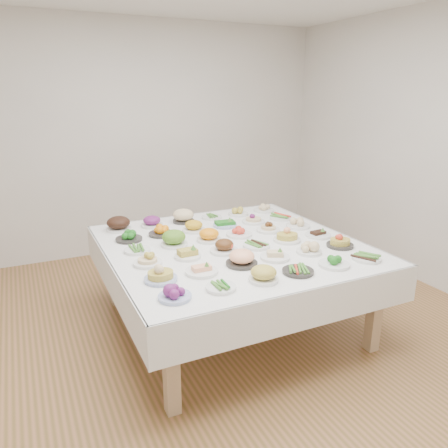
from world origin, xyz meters
name	(u,v)px	position (x,y,z in m)	size (l,w,h in m)	color
room_envelope	(215,111)	(0.00, 0.00, 1.83)	(5.02, 5.02, 2.81)	#9F6842
display_table	(232,252)	(0.25, 0.22, 0.68)	(2.03, 2.03, 0.75)	white
dish_0	(175,292)	(-0.52, -0.54, 0.79)	(0.20, 0.20, 0.10)	#4C66B2
dish_1	(221,287)	(-0.21, -0.54, 0.77)	(0.19, 0.19, 0.05)	white
dish_2	(264,272)	(0.10, -0.55, 0.81)	(0.22, 0.22, 0.13)	white
dish_3	(298,270)	(0.39, -0.53, 0.77)	(0.22, 0.22, 0.05)	#2D2A28
dish_4	(334,261)	(0.70, -0.54, 0.79)	(0.22, 0.22, 0.09)	white
dish_5	(366,257)	(1.00, -0.54, 0.77)	(0.23, 0.21, 0.05)	white
dish_6	(160,272)	(-0.51, -0.25, 0.82)	(0.22, 0.22, 0.14)	#4C66B2
dish_7	(202,269)	(-0.22, -0.25, 0.78)	(0.23, 0.23, 0.09)	white
dish_8	(242,257)	(0.10, -0.23, 0.81)	(0.23, 0.23, 0.14)	#2D2A28
dish_9	(275,255)	(0.39, -0.23, 0.78)	(0.22, 0.22, 0.09)	white
dish_10	(309,248)	(0.69, -0.24, 0.79)	(0.20, 0.20, 0.10)	white
dish_11	(340,241)	(1.01, -0.23, 0.80)	(0.21, 0.21, 0.12)	#2D2A28
dish_12	(147,257)	(-0.51, 0.07, 0.81)	(0.22, 0.22, 0.12)	white
dish_13	(188,253)	(-0.20, 0.07, 0.79)	(0.20, 0.20, 0.09)	white
dish_14	(224,246)	(0.10, 0.06, 0.80)	(0.22, 0.22, 0.12)	white
dish_15	(256,244)	(0.39, 0.06, 0.77)	(0.22, 0.22, 0.05)	white
dish_16	(287,234)	(0.70, 0.07, 0.81)	(0.23, 0.23, 0.14)	white
dish_17	(318,233)	(1.01, 0.06, 0.78)	(0.22, 0.22, 0.09)	white
dish_18	(137,249)	(-0.51, 0.37, 0.77)	(0.20, 0.20, 0.05)	white
dish_19	(174,238)	(-0.20, 0.38, 0.82)	(0.25, 0.25, 0.14)	white
dish_20	(209,235)	(0.10, 0.36, 0.80)	(0.20, 0.20, 0.11)	white
dish_21	(239,232)	(0.40, 0.38, 0.79)	(0.22, 0.22, 0.09)	white
dish_22	(268,226)	(0.70, 0.38, 0.80)	(0.21, 0.21, 0.11)	white
dish_23	(298,222)	(1.01, 0.36, 0.80)	(0.22, 0.22, 0.11)	white
dish_24	(129,236)	(-0.51, 0.67, 0.79)	(0.22, 0.22, 0.09)	#2D2A28
dish_25	(161,231)	(-0.21, 0.68, 0.79)	(0.22, 0.22, 0.10)	#2D2A28
dish_26	(194,225)	(0.09, 0.67, 0.81)	(0.21, 0.21, 0.12)	white
dish_27	(225,222)	(0.40, 0.68, 0.79)	(0.22, 0.22, 0.10)	#4C66B2
dish_28	(254,218)	(0.70, 0.67, 0.80)	(0.21, 0.21, 0.12)	white
dish_29	(280,217)	(1.01, 0.66, 0.78)	(0.24, 0.22, 0.06)	white
dish_30	(118,223)	(-0.52, 0.98, 0.82)	(0.26, 0.26, 0.14)	white
dish_31	(152,221)	(-0.21, 0.97, 0.80)	(0.20, 0.20, 0.11)	white
dish_32	(183,216)	(0.10, 0.98, 0.81)	(0.22, 0.22, 0.13)	#2D2A28
dish_33	(212,217)	(0.40, 0.98, 0.77)	(0.20, 0.20, 0.05)	white
dish_34	(238,212)	(0.70, 0.98, 0.78)	(0.20, 0.20, 0.08)	white
dish_35	(264,208)	(1.00, 0.99, 0.78)	(0.21, 0.21, 0.08)	white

